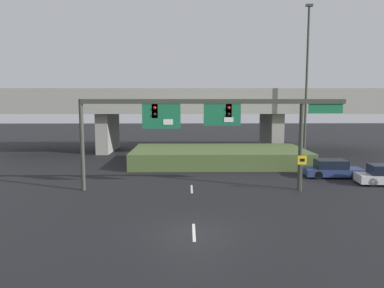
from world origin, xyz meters
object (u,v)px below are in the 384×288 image
at_px(highway_light_pole_near, 307,79).
at_px(speed_limit_sign, 302,168).
at_px(parked_sedan_near_right, 332,169).
at_px(signal_gantry, 205,116).

bearing_deg(highway_light_pole_near, speed_limit_sign, -108.00).
bearing_deg(parked_sedan_near_right, speed_limit_sign, -127.04).
distance_m(speed_limit_sign, highway_light_pole_near, 16.82).
relative_size(signal_gantry, speed_limit_sign, 7.08).
bearing_deg(parked_sedan_near_right, signal_gantry, -155.74).
bearing_deg(speed_limit_sign, highway_light_pole_near, 72.00).
relative_size(signal_gantry, parked_sedan_near_right, 3.89).
bearing_deg(signal_gantry, speed_limit_sign, -5.54).
relative_size(speed_limit_sign, highway_light_pole_near, 0.16).
height_order(speed_limit_sign, highway_light_pole_near, highway_light_pole_near).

